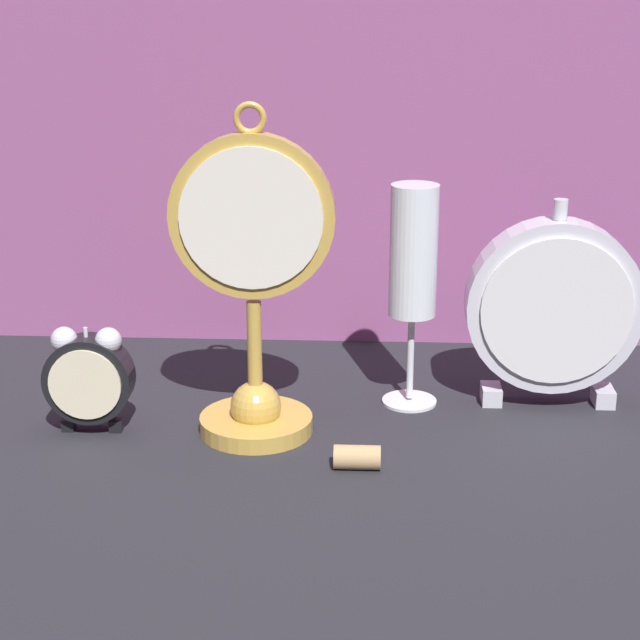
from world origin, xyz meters
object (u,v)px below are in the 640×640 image
(pocket_watch_on_stand, at_px, (253,298))
(champagne_flute, at_px, (413,265))
(mantel_clock_silver, at_px, (554,307))
(wine_cork, at_px, (357,457))
(alarm_clock_twin_bell, at_px, (88,375))

(pocket_watch_on_stand, relative_size, champagne_flute, 1.39)
(mantel_clock_silver, height_order, wine_cork, mantel_clock_silver)
(champagne_flute, distance_m, wine_cork, 0.21)
(pocket_watch_on_stand, height_order, mantel_clock_silver, pocket_watch_on_stand)
(mantel_clock_silver, height_order, champagne_flute, champagne_flute)
(mantel_clock_silver, relative_size, wine_cork, 5.09)
(pocket_watch_on_stand, height_order, wine_cork, pocket_watch_on_stand)
(mantel_clock_silver, xyz_separation_m, champagne_flute, (-0.14, -0.00, 0.04))
(pocket_watch_on_stand, relative_size, mantel_clock_silver, 1.48)
(mantel_clock_silver, xyz_separation_m, wine_cork, (-0.19, -0.16, -0.09))
(pocket_watch_on_stand, distance_m, champagne_flute, 0.17)
(champagne_flute, bearing_deg, wine_cork, -108.55)
(pocket_watch_on_stand, bearing_deg, champagne_flute, 27.75)
(alarm_clock_twin_bell, distance_m, mantel_clock_silver, 0.46)
(mantel_clock_silver, bearing_deg, champagne_flute, -178.62)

